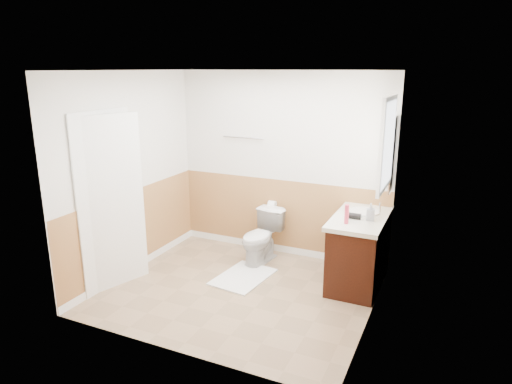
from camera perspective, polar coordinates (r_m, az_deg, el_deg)
The scene contains 32 objects.
floor at distance 5.43m, azimuth -2.10°, elevation -12.32°, with size 3.00×3.00×0.00m, color #8C7051.
ceiling at distance 4.80m, azimuth -2.41°, elevation 15.10°, with size 3.00×3.00×0.00m, color white.
wall_back at distance 6.13m, azimuth 3.23°, elevation 3.38°, with size 3.00×3.00×0.00m, color silver.
wall_front at distance 3.91m, azimuth -10.86°, elevation -3.93°, with size 3.00×3.00×0.00m, color silver.
wall_left at distance 5.79m, azimuth -15.65°, elevation 2.11°, with size 3.00×3.00×0.00m, color silver.
wall_right at distance 4.52m, azimuth 15.00°, elevation -1.50°, with size 3.00×3.00×0.00m, color silver.
wainscot_back at distance 6.32m, azimuth 3.09°, elevation -3.31°, with size 3.00×3.00×0.00m, color #9E663F.
wainscot_front at distance 4.22m, azimuth -10.24°, elevation -13.54°, with size 3.00×3.00×0.00m, color #9E663F.
wainscot_left at distance 5.99m, azimuth -15.04°, elevation -4.90°, with size 2.60×2.60×0.00m, color #9E663F.
wainscot_right at distance 4.79m, azimuth 14.23°, elevation -10.10°, with size 2.60×2.60×0.00m, color #9E663F.
toilet at distance 6.03m, azimuth 0.63°, elevation -5.73°, with size 0.39×0.68×0.70m, color silver.
bath_mat at distance 5.72m, azimuth -1.63°, elevation -10.68°, with size 0.55×0.80×0.02m, color white.
vanity_cabinet at distance 5.58m, azimuth 12.90°, elevation -7.36°, with size 0.55×1.10×0.80m, color black.
vanity_knob_left at distance 5.50m, azimuth 9.70°, elevation -5.87°, with size 0.03×0.03×0.03m, color silver.
vanity_knob_right at distance 5.68m, azimuth 10.23°, elevation -5.19°, with size 0.03×0.03×0.03m, color silver.
countertop at distance 5.44m, azimuth 13.06°, elevation -3.21°, with size 0.60×1.15×0.05m, color beige.
sink_basin at distance 5.57m, azimuth 13.50°, elevation -2.43°, with size 0.36×0.36×0.02m, color white.
faucet at distance 5.52m, azimuth 15.37°, elevation -2.05°, with size 0.02×0.02×0.14m, color #B8B8BF.
lotion_bottle at distance 5.10m, azimuth 11.38°, elevation -2.77°, with size 0.05×0.05×0.22m, color #CE3550.
soap_dispenser at distance 5.28m, azimuth 14.27°, elevation -2.46°, with size 0.09×0.09×0.20m, color #8D94A0.
hair_dryer_body at distance 5.30m, azimuth 12.37°, elevation -2.98°, with size 0.07×0.07×0.14m, color black.
hair_dryer_handle at distance 5.33m, azimuth 12.08°, elevation -3.19°, with size 0.03×0.03×0.07m, color black.
mirror_panel at distance 5.52m, azimuth 16.96°, elevation 4.57°, with size 0.02×0.35×0.90m, color silver.
window_frame at distance 4.99m, azimuth 16.24°, elevation 5.86°, with size 0.04×0.80×1.00m, color white.
window_glass at distance 4.98m, azimuth 16.42°, elevation 5.84°, with size 0.01×0.70×0.90m, color white.
door at distance 5.45m, azimuth -17.68°, elevation -1.36°, with size 0.05×0.80×2.04m, color white.
door_frame at distance 5.50m, azimuth -18.28°, elevation -1.16°, with size 0.02×0.92×2.10m, color white.
door_knob at distance 5.67m, azimuth -14.96°, elevation -1.25°, with size 0.06×0.06×0.06m, color silver.
towel_bar at distance 6.24m, azimuth -1.64°, elevation 6.88°, with size 0.02×0.02×0.62m, color silver.
tp_holder_bar at distance 6.24m, azimuth 2.06°, elevation -1.61°, with size 0.02×0.02×0.14m, color silver.
tp_roll at distance 6.24m, azimuth 2.06°, elevation -1.61°, with size 0.11×0.11×0.10m, color white.
tp_sheet at distance 6.27m, azimuth 2.05°, elevation -2.57°, with size 0.10×0.01×0.16m, color white.
Camera 1 is at (2.17, -4.29, 2.53)m, focal length 31.66 mm.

